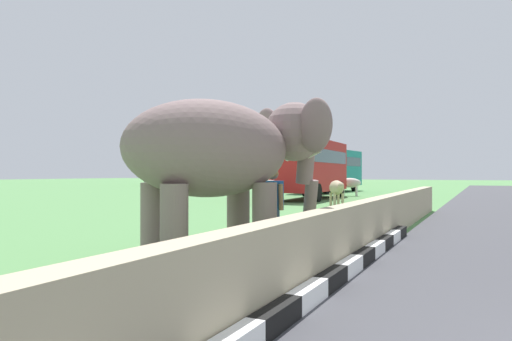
# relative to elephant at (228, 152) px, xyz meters

# --- Properties ---
(striped_curb) EXTENTS (16.20, 0.20, 0.24)m
(striped_curb) POSITION_rel_elephant_xyz_m (-3.33, -2.25, -1.81)
(striped_curb) COLOR white
(striped_curb) RESTS_ON ground_plane
(barrier_parapet) EXTENTS (28.00, 0.36, 1.00)m
(barrier_parapet) POSITION_rel_elephant_xyz_m (-0.98, -1.95, -1.43)
(barrier_parapet) COLOR tan
(barrier_parapet) RESTS_ON ground_plane
(elephant) EXTENTS (3.95, 3.45, 2.95)m
(elephant) POSITION_rel_elephant_xyz_m (0.00, 0.00, 0.00)
(elephant) COLOR slate
(elephant) RESTS_ON ground_plane
(person_handler) EXTENTS (0.40, 0.62, 1.66)m
(person_handler) POSITION_rel_elephant_xyz_m (1.33, -0.27, -1.01)
(person_handler) COLOR navy
(person_handler) RESTS_ON ground_plane
(bus_red) EXTENTS (8.05, 2.86, 3.50)m
(bus_red) POSITION_rel_elephant_xyz_m (18.92, 5.32, 0.15)
(bus_red) COLOR #B21E1E
(bus_red) RESTS_ON ground_plane
(bus_teal) EXTENTS (9.94, 3.26, 3.50)m
(bus_teal) POSITION_rel_elephant_xyz_m (29.00, 7.49, 0.15)
(bus_teal) COLOR teal
(bus_teal) RESTS_ON ground_plane
(cow_near) EXTENTS (1.37, 1.82, 1.23)m
(cow_near) POSITION_rel_elephant_xyz_m (13.50, 5.69, -1.06)
(cow_near) COLOR tan
(cow_near) RESTS_ON ground_plane
(cow_mid) EXTENTS (1.86, 1.28, 1.23)m
(cow_mid) POSITION_rel_elephant_xyz_m (13.09, 1.95, -1.06)
(cow_mid) COLOR tan
(cow_mid) RESTS_ON ground_plane
(cow_far) EXTENTS (0.80, 1.92, 1.23)m
(cow_far) POSITION_rel_elephant_xyz_m (23.62, 4.25, -1.06)
(cow_far) COLOR beige
(cow_far) RESTS_ON ground_plane
(hill_east) EXTENTS (35.03, 28.02, 17.05)m
(hill_east) POSITION_rel_elephant_xyz_m (52.02, 26.35, -1.93)
(hill_east) COLOR slate
(hill_east) RESTS_ON ground_plane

